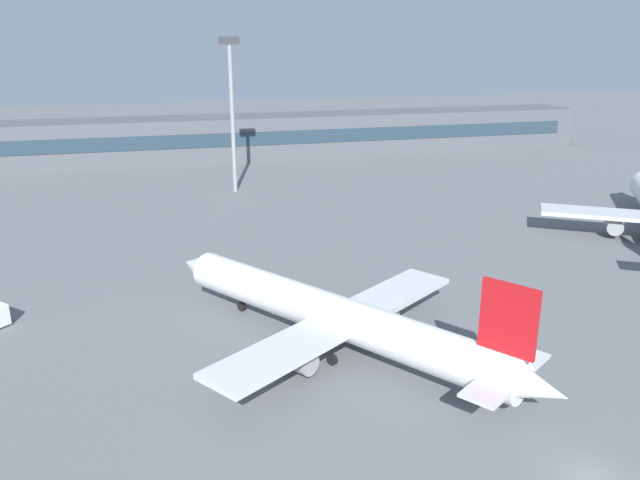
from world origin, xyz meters
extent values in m
plane|color=slate|center=(0.00, 40.00, 0.00)|extent=(400.00, 400.00, 0.00)
cube|color=#4C5156|center=(0.00, 110.15, 4.50)|extent=(146.63, 12.00, 9.00)
cube|color=#263847|center=(0.00, 104.10, 4.95)|extent=(139.30, 0.16, 2.80)
cylinder|color=silver|center=(-10.07, 20.15, 3.00)|extent=(21.21, 29.00, 3.45)
cone|color=silver|center=(-20.12, 34.97, 3.00)|extent=(4.85, 4.98, 3.28)
cone|color=silver|center=(-0.11, 5.48, 3.00)|extent=(3.94, 4.21, 2.42)
cube|color=red|center=(-1.65, 7.75, 7.22)|extent=(2.51, 3.49, 5.00)
cube|color=silver|center=(-1.50, 7.52, 3.18)|extent=(8.94, 7.20, 0.22)
cube|color=silver|center=(-9.56, 19.40, 2.73)|extent=(25.00, 18.91, 0.45)
cylinder|color=gray|center=(-5.04, 22.46, 1.44)|extent=(3.14, 3.43, 1.82)
cylinder|color=gray|center=(-14.07, 16.34, 1.44)|extent=(3.14, 3.43, 1.82)
cylinder|color=black|center=(-16.49, 29.62, 0.45)|extent=(0.81, 0.96, 0.91)
cylinder|color=black|center=(-7.09, 19.97, 0.45)|extent=(0.81, 0.96, 0.91)
cylinder|color=black|center=(-11.00, 17.32, 0.45)|extent=(0.81, 0.96, 0.91)
cylinder|color=gray|center=(34.00, 40.28, 1.63)|extent=(3.48, 3.86, 2.04)
cylinder|color=black|center=(-37.81, 32.48, 0.38)|extent=(0.73, 0.74, 0.76)
cylinder|color=gray|center=(-10.48, 78.80, 12.00)|extent=(0.70, 0.70, 24.00)
cube|color=#333338|center=(-10.48, 78.80, 24.60)|extent=(3.20, 0.80, 1.20)
camera|label=1|loc=(-23.46, -25.41, 24.90)|focal=35.08mm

